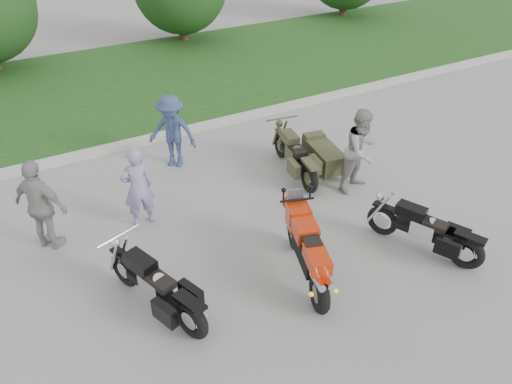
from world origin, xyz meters
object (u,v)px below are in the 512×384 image
person_stripe (138,188)px  person_denim (172,132)px  cruiser_sidecar (312,156)px  cruiser_left (159,290)px  sportbike_red (308,250)px  person_back (41,206)px  cruiser_right (428,232)px  person_grey (361,150)px

person_stripe → person_denim: bearing=-127.2°
cruiser_sidecar → person_stripe: person_stripe is taller
cruiser_left → sportbike_red: bearing=-30.5°
cruiser_sidecar → person_back: 5.92m
cruiser_right → person_back: person_back is taller
person_stripe → person_back: size_ratio=0.92×
cruiser_right → person_back: 7.12m
cruiser_right → cruiser_sidecar: (-0.22, 3.43, -0.03)m
person_grey → person_denim: 4.36m
person_stripe → person_denim: person_denim is taller
cruiser_left → cruiser_sidecar: (4.64, 2.43, -0.05)m
cruiser_sidecar → person_back: bearing=-172.6°
person_denim → cruiser_right: bearing=-18.3°
cruiser_sidecar → person_grey: (0.52, -1.05, 0.53)m
cruiser_left → cruiser_sidecar: cruiser_left is taller
person_back → cruiser_left: bearing=163.6°
cruiser_left → cruiser_right: cruiser_left is taller
person_stripe → person_grey: size_ratio=0.91×
sportbike_red → cruiser_right: 2.42m
person_stripe → person_back: 1.76m
cruiser_right → person_stripe: bearing=117.9°
person_stripe → person_denim: (1.44, 1.86, 0.04)m
person_grey → person_back: (-6.41, 1.24, -0.02)m
person_stripe → cruiser_sidecar: bearing=-179.9°
cruiser_left → person_grey: bearing=-4.2°
cruiser_left → person_stripe: bearing=59.3°
sportbike_red → cruiser_left: 2.56m
person_stripe → person_back: (-1.75, 0.16, 0.07)m
cruiser_right → cruiser_sidecar: 3.44m
cruiser_right → person_stripe: 5.58m
cruiser_left → person_denim: bearing=46.6°
cruiser_right → person_grey: person_grey is taller
person_grey → person_back: bearing=154.8°
cruiser_right → person_grey: (0.29, 2.38, 0.50)m
cruiser_sidecar → person_grey: size_ratio=1.22×
cruiser_left → person_stripe: 2.54m
person_back → person_grey: bearing=-142.9°
person_grey → person_denim: person_grey is taller
cruiser_sidecar → person_denim: size_ratio=1.30×
person_denim → person_back: size_ratio=0.96×
sportbike_red → cruiser_right: sportbike_red is taller
cruiser_left → cruiser_sidecar: size_ratio=0.99×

